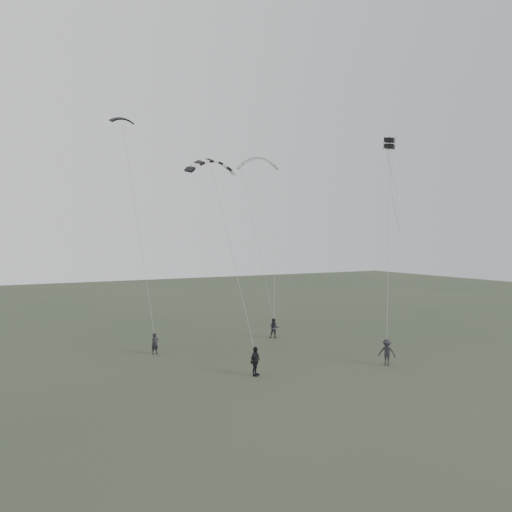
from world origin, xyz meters
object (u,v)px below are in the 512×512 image
flyer_left (155,344)px  kite_box (389,143)px  flyer_right (274,328)px  kite_pale_large (259,158)px  flyer_far (387,352)px  kite_striped (212,161)px  flyer_center (255,361)px  kite_dark_small (122,119)px

flyer_left → kite_box: size_ratio=2.03×
flyer_left → flyer_right: 10.25m
kite_box → flyer_left: bearing=119.7°
flyer_left → kite_pale_large: 20.76m
kite_box → flyer_far: bearing=-171.7°
flyer_right → flyer_far: (1.90, -10.95, 0.04)m
flyer_right → kite_striped: kite_striped is taller
flyer_center → flyer_right: bearing=20.4°
flyer_center → flyer_far: 8.73m
kite_dark_small → kite_pale_large: kite_dark_small is taller
flyer_far → kite_dark_small: bearing=-171.7°
kite_box → kite_striped: bearing=127.3°
kite_pale_large → kite_box: size_ratio=5.42×
flyer_right → kite_pale_large: size_ratio=0.41×
kite_box → flyer_center: bearing=150.5°
flyer_far → kite_pale_large: 22.93m
kite_dark_small → kite_box: bearing=-32.1°
kite_dark_small → kite_pale_large: 14.70m
flyer_left → flyer_center: flyer_center is taller
flyer_right → flyer_center: size_ratio=0.92×
kite_pale_large → kite_striped: (-9.36, -10.65, -2.36)m
flyer_center → kite_box: (11.99, 1.81, 14.10)m
kite_pale_large → kite_dark_small: bearing=-141.3°
kite_pale_large → kite_box: (3.19, -13.93, -0.63)m
flyer_left → kite_dark_small: bearing=107.1°
kite_striped → kite_box: kite_box is taller
flyer_center → kite_box: size_ratio=2.38×
flyer_far → kite_box: kite_box is taller
flyer_center → flyer_far: flyer_center is taller
kite_pale_large → flyer_right: bearing=-88.7°
flyer_right → kite_striped: (-7.20, -4.05, 12.44)m
flyer_left → flyer_far: bearing=-50.8°
flyer_right → flyer_far: 11.11m
flyer_right → flyer_far: bearing=-50.2°
flyer_left → kite_striped: 13.23m
flyer_left → kite_pale_large: kite_pale_large is taller
flyer_center → kite_striped: 13.39m
flyer_left → flyer_center: (3.56, -8.16, 0.13)m
flyer_right → flyer_center: 11.28m
kite_dark_small → kite_striped: 8.12m
flyer_center → kite_dark_small: kite_dark_small is taller
flyer_right → kite_pale_large: bearing=101.9°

